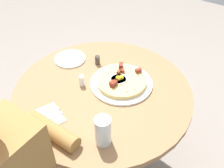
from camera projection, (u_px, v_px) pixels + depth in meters
name	position (u px, v px, depth m)	size (l,w,h in m)	color
ground_plane	(105.00, 164.00, 1.79)	(6.00, 6.00, 0.00)	gray
dining_table	(103.00, 111.00, 1.44)	(0.92, 0.92, 0.70)	olive
pizza_plate	(121.00, 83.00, 1.36)	(0.32, 0.32, 0.01)	white
breakfast_pizza	(121.00, 80.00, 1.35)	(0.26, 0.26, 0.05)	tan
bread_plate	(70.00, 59.00, 1.52)	(0.18, 0.18, 0.01)	silver
napkin	(43.00, 119.00, 1.18)	(0.17, 0.14, 0.00)	white
fork	(41.00, 116.00, 1.19)	(0.18, 0.01, 0.01)	silver
knife	(44.00, 121.00, 1.17)	(0.18, 0.01, 0.01)	silver
water_glass	(103.00, 131.00, 1.04)	(0.07, 0.07, 0.14)	silver
salt_shaker	(82.00, 81.00, 1.34)	(0.03, 0.03, 0.06)	white
pepper_shaker	(97.00, 60.00, 1.48)	(0.03, 0.03, 0.05)	#3F3833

